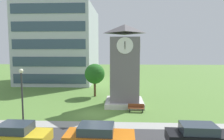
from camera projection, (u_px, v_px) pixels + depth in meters
The scene contains 10 objects.
ground_plane at pixel (95, 114), 21.17m from camera, with size 160.00×160.00×0.00m, color #567F38.
kerb_strip at pixel (91, 125), 18.04m from camera, with size 120.00×1.60×0.01m, color #9E9E99.
office_building at pixel (61, 45), 43.63m from camera, with size 14.90×15.35×16.00m.
clock_tower at pixel (125, 70), 24.40m from camera, with size 4.63×4.63×9.96m.
park_bench at pixel (136, 108), 21.82m from camera, with size 1.83×0.60×0.88m.
street_lamp at pixel (22, 92), 16.49m from camera, with size 0.36×0.36×5.25m.
tree_near_tower at pixel (95, 74), 29.12m from camera, with size 2.97×2.97×4.87m.
parked_car_yellow at pixel (18, 135), 13.79m from camera, with size 4.34×2.13×1.69m.
parked_car_orange at pixel (99, 136), 13.56m from camera, with size 4.85×2.20×1.69m.
parked_car_black at pixel (201, 136), 13.63m from camera, with size 4.78×2.06×1.69m.
Camera 1 is at (2.76, -20.53, 6.69)m, focal length 31.66 mm.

